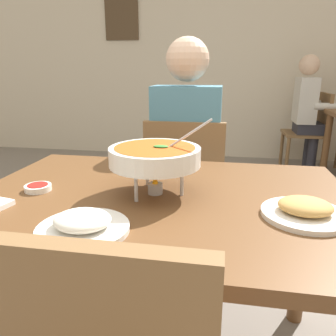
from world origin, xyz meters
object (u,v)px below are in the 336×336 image
(chair_bg_left, at_px, (313,128))
(patron_bg_left, at_px, (308,107))
(sauce_dish, at_px, (38,187))
(rice_plate, at_px, (83,225))
(chair_diner_main, at_px, (186,188))
(curry_bowl, at_px, (155,157))
(diner_main, at_px, (187,146))
(dining_table_main, at_px, (161,224))
(appetizer_plate, at_px, (305,210))

(chair_bg_left, bearing_deg, patron_bg_left, -163.52)
(sauce_dish, distance_m, patron_bg_left, 3.36)
(rice_plate, relative_size, sauce_dish, 2.67)
(chair_diner_main, height_order, sauce_dish, chair_diner_main)
(chair_diner_main, bearing_deg, chair_bg_left, 61.74)
(chair_diner_main, height_order, curry_bowl, curry_bowl)
(diner_main, height_order, rice_plate, diner_main)
(chair_diner_main, relative_size, rice_plate, 3.75)
(dining_table_main, bearing_deg, appetizer_plate, -12.36)
(dining_table_main, bearing_deg, curry_bowl, 148.50)
(diner_main, relative_size, curry_bowl, 3.94)
(patron_bg_left, bearing_deg, appetizer_plate, -102.69)
(sauce_dish, bearing_deg, appetizer_plate, -4.35)
(dining_table_main, xyz_separation_m, curry_bowl, (-0.02, 0.01, 0.24))
(dining_table_main, distance_m, patron_bg_left, 3.16)
(chair_diner_main, relative_size, patron_bg_left, 0.69)
(rice_plate, height_order, patron_bg_left, patron_bg_left)
(rice_plate, distance_m, patron_bg_left, 3.47)
(rice_plate, bearing_deg, sauce_dish, 137.28)
(rice_plate, bearing_deg, diner_main, 82.05)
(appetizer_plate, xyz_separation_m, patron_bg_left, (0.69, 3.04, -0.02))
(sauce_dish, bearing_deg, curry_bowl, 5.90)
(dining_table_main, relative_size, diner_main, 0.97)
(curry_bowl, distance_m, sauce_dish, 0.42)
(chair_diner_main, height_order, patron_bg_left, patron_bg_left)
(chair_bg_left, bearing_deg, appetizer_plate, -104.06)
(chair_bg_left, relative_size, patron_bg_left, 0.69)
(curry_bowl, bearing_deg, appetizer_plate, -13.28)
(diner_main, bearing_deg, appetizer_plate, -63.17)
(chair_bg_left, bearing_deg, dining_table_main, -112.05)
(dining_table_main, bearing_deg, rice_plate, -117.13)
(diner_main, bearing_deg, patron_bg_left, 62.80)
(curry_bowl, height_order, rice_plate, curry_bowl)
(chair_diner_main, xyz_separation_m, patron_bg_left, (1.12, 2.21, 0.24))
(dining_table_main, xyz_separation_m, appetizer_plate, (0.44, -0.10, 0.13))
(curry_bowl, bearing_deg, chair_bg_left, 67.55)
(rice_plate, bearing_deg, curry_bowl, 66.91)
(diner_main, bearing_deg, chair_diner_main, -90.00)
(curry_bowl, bearing_deg, diner_main, 88.51)
(sauce_dish, relative_size, chair_bg_left, 0.10)
(diner_main, height_order, appetizer_plate, diner_main)
(curry_bowl, relative_size, chair_bg_left, 0.37)
(dining_table_main, relative_size, curry_bowl, 3.82)
(dining_table_main, relative_size, rice_plate, 5.30)
(rice_plate, bearing_deg, appetizer_plate, 18.19)
(curry_bowl, bearing_deg, dining_table_main, -31.50)
(chair_diner_main, xyz_separation_m, rice_plate, (-0.15, -1.02, 0.26))
(diner_main, relative_size, patron_bg_left, 1.00)
(appetizer_plate, bearing_deg, sauce_dish, 175.65)
(curry_bowl, height_order, patron_bg_left, patron_bg_left)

